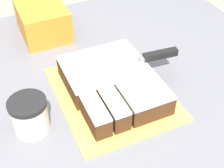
{
  "coord_description": "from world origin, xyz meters",
  "views": [
    {
      "loc": [
        -0.22,
        -0.68,
        1.56
      ],
      "look_at": [
        0.06,
        -0.05,
        0.95
      ],
      "focal_mm": 50.0,
      "sensor_mm": 36.0,
      "label": 1
    }
  ],
  "objects_px": {
    "coffee_cup": "(30,115)",
    "storage_box": "(43,20)",
    "knife": "(151,57)",
    "cake": "(112,83)",
    "cake_board": "(112,93)"
  },
  "relations": [
    {
      "from": "cake_board",
      "to": "coffee_cup",
      "type": "height_order",
      "value": "coffee_cup"
    },
    {
      "from": "knife",
      "to": "coffee_cup",
      "type": "bearing_deg",
      "value": 13.78
    },
    {
      "from": "knife",
      "to": "storage_box",
      "type": "relative_size",
      "value": 1.55
    },
    {
      "from": "cake",
      "to": "coffee_cup",
      "type": "relative_size",
      "value": 3.11
    },
    {
      "from": "cake_board",
      "to": "knife",
      "type": "distance_m",
      "value": 0.16
    },
    {
      "from": "knife",
      "to": "storage_box",
      "type": "bearing_deg",
      "value": -53.34
    },
    {
      "from": "cake",
      "to": "storage_box",
      "type": "relative_size",
      "value": 1.46
    },
    {
      "from": "knife",
      "to": "coffee_cup",
      "type": "relative_size",
      "value": 3.32
    },
    {
      "from": "cake_board",
      "to": "coffee_cup",
      "type": "bearing_deg",
      "value": -171.86
    },
    {
      "from": "cake",
      "to": "knife",
      "type": "height_order",
      "value": "knife"
    },
    {
      "from": "coffee_cup",
      "to": "cake",
      "type": "bearing_deg",
      "value": 8.85
    },
    {
      "from": "knife",
      "to": "coffee_cup",
      "type": "distance_m",
      "value": 0.4
    },
    {
      "from": "coffee_cup",
      "to": "storage_box",
      "type": "xyz_separation_m",
      "value": [
        0.15,
        0.45,
        0.01
      ]
    },
    {
      "from": "coffee_cup",
      "to": "storage_box",
      "type": "relative_size",
      "value": 0.47
    },
    {
      "from": "knife",
      "to": "cake",
      "type": "bearing_deg",
      "value": 13.07
    }
  ]
}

